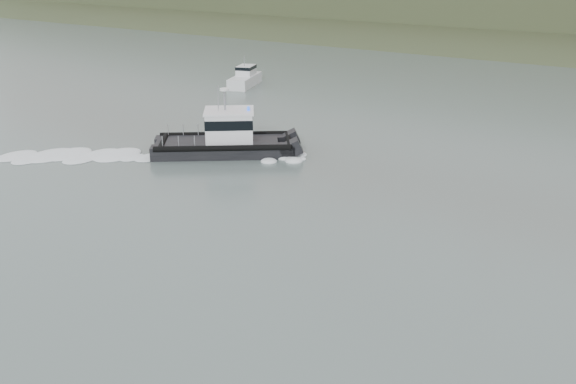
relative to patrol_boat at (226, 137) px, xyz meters
name	(u,v)px	position (x,y,z in m)	size (l,w,h in m)	color
ground	(163,280)	(10.06, -16.91, -1.25)	(400.00, 400.00, 0.00)	slate
patrol_boat	(226,137)	(0.00, 0.00, 0.00)	(10.45, 9.17, 4.99)	black
motorboat	(245,78)	(-14.49, 21.31, -0.40)	(4.00, 6.56, 3.42)	silver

